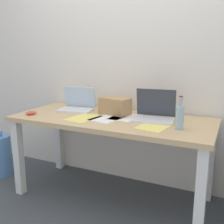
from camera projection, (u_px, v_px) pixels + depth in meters
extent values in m
plane|color=#42474C|center=(112.00, 196.00, 2.51)|extent=(8.00, 8.00, 0.00)
cube|color=silver|center=(131.00, 53.00, 2.60)|extent=(5.20, 0.08, 2.60)
cube|color=tan|center=(112.00, 120.00, 2.35)|extent=(1.73, 0.75, 0.04)
cube|color=silver|center=(19.00, 158.00, 2.49)|extent=(0.07, 0.07, 0.71)
cube|color=silver|center=(200.00, 197.00, 1.83)|extent=(0.07, 0.07, 0.71)
cube|color=silver|center=(59.00, 138.00, 3.04)|extent=(0.07, 0.07, 0.71)
cube|color=silver|center=(210.00, 163.00, 2.38)|extent=(0.07, 0.07, 0.71)
cube|color=silver|center=(76.00, 110.00, 2.59)|extent=(0.35, 0.24, 0.02)
cube|color=silver|center=(80.00, 97.00, 2.67)|extent=(0.33, 0.09, 0.20)
cube|color=silver|center=(153.00, 120.00, 2.22)|extent=(0.36, 0.26, 0.02)
cube|color=#333842|center=(156.00, 103.00, 2.30)|extent=(0.34, 0.09, 0.24)
cylinder|color=#99B7C1|center=(180.00, 118.00, 1.98)|extent=(0.06, 0.06, 0.17)
cylinder|color=#99B7C1|center=(181.00, 102.00, 1.95)|extent=(0.03, 0.03, 0.07)
cylinder|color=#B21E19|center=(181.00, 96.00, 1.95)|extent=(0.03, 0.03, 0.01)
ellipsoid|color=#D84C38|center=(31.00, 113.00, 2.45)|extent=(0.10, 0.12, 0.03)
cube|color=tan|center=(115.00, 106.00, 2.45)|extent=(0.30, 0.21, 0.15)
cube|color=#F4E06B|center=(155.00, 126.00, 2.08)|extent=(0.26, 0.33, 0.00)
cube|color=white|center=(107.00, 118.00, 2.32)|extent=(0.27, 0.33, 0.00)
cube|color=#F4E06B|center=(84.00, 118.00, 2.33)|extent=(0.25, 0.33, 0.00)
cube|color=white|center=(125.00, 117.00, 2.36)|extent=(0.24, 0.31, 0.00)
cylinder|color=#598CC6|center=(0.00, 155.00, 2.91)|extent=(0.24, 0.24, 0.44)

